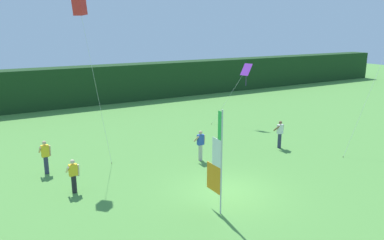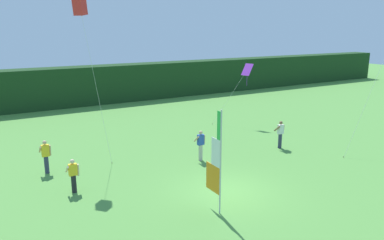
{
  "view_description": "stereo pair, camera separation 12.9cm",
  "coord_description": "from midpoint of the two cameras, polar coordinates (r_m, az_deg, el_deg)",
  "views": [
    {
      "loc": [
        -9.38,
        -12.88,
        7.18
      ],
      "look_at": [
        0.06,
        3.2,
        2.6
      ],
      "focal_mm": 35.61,
      "sensor_mm": 36.0,
      "label": 1
    },
    {
      "loc": [
        -9.27,
        -12.94,
        7.18
      ],
      "look_at": [
        0.06,
        3.2,
        2.6
      ],
      "focal_mm": 35.61,
      "sensor_mm": 36.0,
      "label": 2
    }
  ],
  "objects": [
    {
      "name": "person_mid_field",
      "position": [
        17.73,
        -17.17,
        -7.85
      ],
      "size": [
        0.55,
        0.48,
        1.55
      ],
      "color": "black",
      "rests_on": "ground"
    },
    {
      "name": "person_far_left",
      "position": [
        23.59,
        13.24,
        -2.02
      ],
      "size": [
        0.55,
        0.48,
        1.68
      ],
      "color": "#2D334C",
      "rests_on": "ground"
    },
    {
      "name": "kite_red_box_2",
      "position": [
        20.05,
        -16.26,
        15.84
      ],
      "size": [
        1.44,
        0.9,
        8.51
      ],
      "color": "brown",
      "rests_on": "ground"
    },
    {
      "name": "kite_purple_diamond_1",
      "position": [
        28.65,
        8.27,
        7.22
      ],
      "size": [
        2.78,
        1.41,
        4.52
      ],
      "color": "brown",
      "rests_on": "ground"
    },
    {
      "name": "person_far_right",
      "position": [
        20.4,
        -20.89,
        -5.03
      ],
      "size": [
        0.55,
        0.48,
        1.71
      ],
      "color": "#2D334C",
      "rests_on": "ground"
    },
    {
      "name": "ground_plane",
      "position": [
        17.47,
        5.39,
        -10.53
      ],
      "size": [
        120.0,
        120.0,
        0.0
      ],
      "primitive_type": "plane",
      "color": "#518E3D"
    },
    {
      "name": "distant_treeline",
      "position": [
        37.4,
        -15.34,
        5.03
      ],
      "size": [
        80.0,
        2.4,
        3.58
      ],
      "primitive_type": "cube",
      "color": "#193819",
      "rests_on": "ground"
    },
    {
      "name": "person_near_banner",
      "position": [
        20.86,
        1.48,
        -3.71
      ],
      "size": [
        0.55,
        0.48,
        1.7
      ],
      "color": "#B7B2A3",
      "rests_on": "ground"
    },
    {
      "name": "banner_flag",
      "position": [
        14.92,
        3.9,
        -6.48
      ],
      "size": [
        0.06,
        1.03,
        4.2
      ],
      "color": "#B7B7BC",
      "rests_on": "ground"
    }
  ]
}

